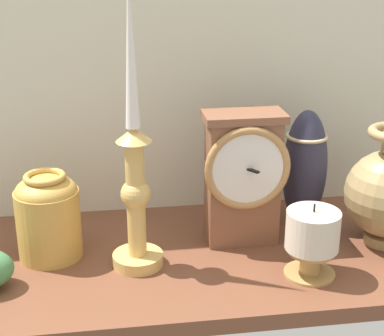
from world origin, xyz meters
The scene contains 7 objects.
ground_plane centered at (0.00, 0.00, -1.20)cm, with size 100.00×36.00×2.40cm, color brown.
back_wall centered at (0.00, 18.50, 32.50)cm, with size 120.00×2.00×65.00cm, color silver.
mantel_clock centered at (11.64, 2.90, 11.12)cm, with size 13.14×9.08×21.15cm.
candlestick_tall_left centered at (-5.26, -2.50, 14.06)cm, with size 7.50×7.50×43.27cm.
brass_vase_jar centered at (-18.21, 2.25, 6.98)cm, with size 9.60×9.60×13.43cm.
pillar_candle_front centered at (19.11, -8.90, 5.84)cm, with size 7.65×7.65×11.14cm.
tall_ceramic_vase centered at (23.18, 7.71, 10.07)cm, with size 7.27×7.27×19.86cm.
Camera 1 is at (-8.86, -82.86, 45.99)cm, focal length 57.26 mm.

